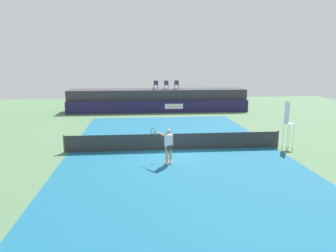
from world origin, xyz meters
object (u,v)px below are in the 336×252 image
Objects in this scene: umpire_chair at (288,121)px; net_post_far at (278,139)px; spectator_chair_left at (166,84)px; net_post_near at (64,144)px; spectator_chair_center at (177,84)px; tennis_player at (168,145)px; spectator_chair_far_left at (156,84)px; tennis_ball at (152,163)px.

umpire_chair reaches higher than net_post_far.
spectator_chair_left is 16.82m from net_post_near.
spectator_chair_center reaches higher than tennis_player.
umpire_chair reaches higher than tennis_player.
net_post_far is (5.33, -15.10, -2.19)m from spectator_chair_left.
spectator_chair_far_left is 13.06× the size of tennis_ball.
tennis_ball is at bearing -162.45° from umpire_chair.
tennis_player is (-7.33, -2.53, -0.63)m from umpire_chair.
tennis_ball is (-7.59, -2.58, -0.46)m from net_post_far.
umpire_chair is at bearing -2.01° from net_post_far.
tennis_player reaches higher than net_post_far.
umpire_chair reaches higher than tennis_ball.
net_post_far is at bearing 177.99° from umpire_chair.
net_post_near is 1.00× the size of net_post_far.
spectator_chair_left is 0.89× the size of net_post_near.
spectator_chair_far_left reaches higher than tennis_player.
spectator_chair_left reaches higher than net_post_far.
net_post_near is 0.56× the size of tennis_player.
tennis_player is at bearing -24.50° from net_post_near.
umpire_chair is 2.76× the size of net_post_far.
spectator_chair_left is 1.09m from spectator_chair_center.
spectator_chair_far_left is 0.50× the size of tennis_player.
spectator_chair_left is at bearing -6.24° from spectator_chair_far_left.
net_post_far is (-0.52, 0.02, -1.09)m from umpire_chair.
spectator_chair_far_left is at bearing -179.77° from spectator_chair_center.
umpire_chair is (6.91, -15.24, -1.11)m from spectator_chair_far_left.
net_post_near is (-6.01, -15.22, -2.19)m from spectator_chair_far_left.
tennis_ball is at bearing -97.28° from spectator_chair_left.
umpire_chair is at bearing -72.62° from spectator_chair_center.
spectator_chair_left is 16.25m from umpire_chair.
tennis_player is at bearing -91.34° from spectator_chair_far_left.
umpire_chair is 1.21m from net_post_far.
spectator_chair_center is at bearing 0.23° from spectator_chair_far_left.
spectator_chair_far_left is at bearing 173.76° from spectator_chair_left.
spectator_chair_center reaches higher than tennis_ball.
tennis_ball is (-8.11, -2.57, -1.55)m from umpire_chair.
net_post_far is (12.40, 0.00, 0.00)m from net_post_near.
spectator_chair_far_left is 17.86m from tennis_player.
spectator_chair_center is (2.14, 0.01, 0.00)m from spectator_chair_far_left.
net_post_near is at bearing -111.56° from spectator_chair_far_left.
net_post_far is at bearing 20.57° from tennis_player.
tennis_player is 26.03× the size of tennis_ball.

